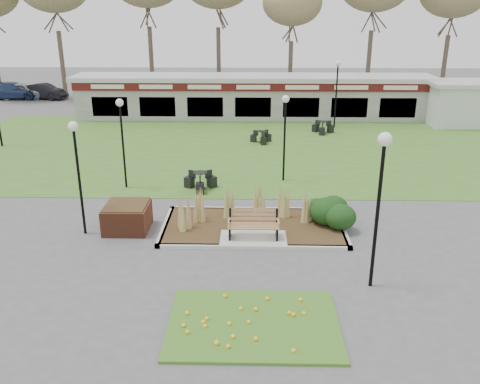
{
  "coord_description": "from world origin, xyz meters",
  "views": [
    {
      "loc": [
        -0.09,
        -15.19,
        7.41
      ],
      "look_at": [
        -0.49,
        2.0,
        1.06
      ],
      "focal_mm": 38.0,
      "sensor_mm": 36.0,
      "label": 1
    }
  ],
  "objects_px": {
    "park_bench": "(253,224)",
    "lamp_post_near_left": "(76,154)",
    "lamp_post_far_right": "(337,79)",
    "lamp_post_mid_left": "(121,124)",
    "car_black": "(44,91)",
    "bistro_set_a": "(262,139)",
    "car_silver": "(23,91)",
    "brick_planter": "(127,217)",
    "lamp_post_near_right": "(381,177)",
    "lamp_post_mid_right": "(285,119)",
    "bistro_set_d": "(323,129)",
    "food_pavilion": "(253,96)",
    "service_hut": "(461,103)",
    "car_blue": "(14,91)",
    "bistro_set_c": "(200,183)"
  },
  "relations": [
    {
      "from": "bistro_set_a",
      "to": "bistro_set_c",
      "type": "height_order",
      "value": "bistro_set_c"
    },
    {
      "from": "bistro_set_a",
      "to": "bistro_set_d",
      "type": "distance_m",
      "value": 4.46
    },
    {
      "from": "park_bench",
      "to": "lamp_post_far_right",
      "type": "relative_size",
      "value": 0.4
    },
    {
      "from": "car_black",
      "to": "service_hut",
      "type": "bearing_deg",
      "value": -90.9
    },
    {
      "from": "food_pavilion",
      "to": "car_blue",
      "type": "relative_size",
      "value": 5.13
    },
    {
      "from": "lamp_post_mid_left",
      "to": "car_blue",
      "type": "distance_m",
      "value": 26.17
    },
    {
      "from": "brick_planter",
      "to": "car_black",
      "type": "height_order",
      "value": "car_black"
    },
    {
      "from": "brick_planter",
      "to": "bistro_set_a",
      "type": "xyz_separation_m",
      "value": [
        4.89,
        12.04,
        -0.23
      ]
    },
    {
      "from": "lamp_post_near_right",
      "to": "bistro_set_c",
      "type": "distance_m",
      "value": 9.99
    },
    {
      "from": "park_bench",
      "to": "brick_planter",
      "type": "relative_size",
      "value": 1.13
    },
    {
      "from": "brick_planter",
      "to": "lamp_post_near_right",
      "type": "height_order",
      "value": "lamp_post_near_right"
    },
    {
      "from": "service_hut",
      "to": "bistro_set_c",
      "type": "height_order",
      "value": "service_hut"
    },
    {
      "from": "service_hut",
      "to": "car_black",
      "type": "height_order",
      "value": "service_hut"
    },
    {
      "from": "park_bench",
      "to": "food_pavilion",
      "type": "bearing_deg",
      "value": 90.0
    },
    {
      "from": "service_hut",
      "to": "lamp_post_mid_right",
      "type": "relative_size",
      "value": 1.15
    },
    {
      "from": "food_pavilion",
      "to": "bistro_set_c",
      "type": "xyz_separation_m",
      "value": [
        -2.25,
        -14.82,
        -1.2
      ]
    },
    {
      "from": "brick_planter",
      "to": "bistro_set_a",
      "type": "distance_m",
      "value": 13.0
    },
    {
      "from": "brick_planter",
      "to": "lamp_post_far_right",
      "type": "distance_m",
      "value": 18.85
    },
    {
      "from": "food_pavilion",
      "to": "lamp_post_near_right",
      "type": "bearing_deg",
      "value": -81.73
    },
    {
      "from": "lamp_post_mid_right",
      "to": "car_silver",
      "type": "bearing_deg",
      "value": 134.97
    },
    {
      "from": "bistro_set_c",
      "to": "bistro_set_d",
      "type": "distance_m",
      "value": 12.16
    },
    {
      "from": "bistro_set_a",
      "to": "car_silver",
      "type": "distance_m",
      "value": 24.15
    },
    {
      "from": "brick_planter",
      "to": "service_hut",
      "type": "height_order",
      "value": "service_hut"
    },
    {
      "from": "bistro_set_a",
      "to": "car_black",
      "type": "distance_m",
      "value": 22.72
    },
    {
      "from": "brick_planter",
      "to": "car_silver",
      "type": "bearing_deg",
      "value": 119.67
    },
    {
      "from": "park_bench",
      "to": "car_blue",
      "type": "relative_size",
      "value": 0.35
    },
    {
      "from": "car_silver",
      "to": "lamp_post_far_right",
      "type": "bearing_deg",
      "value": -116.08
    },
    {
      "from": "lamp_post_near_right",
      "to": "bistro_set_a",
      "type": "bearing_deg",
      "value": 100.1
    },
    {
      "from": "park_bench",
      "to": "lamp_post_near_left",
      "type": "relative_size",
      "value": 0.43
    },
    {
      "from": "car_silver",
      "to": "car_blue",
      "type": "xyz_separation_m",
      "value": [
        -0.77,
        0.0,
        0.0
      ]
    },
    {
      "from": "lamp_post_mid_right",
      "to": "lamp_post_near_left",
      "type": "bearing_deg",
      "value": -141.12
    },
    {
      "from": "lamp_post_far_right",
      "to": "lamp_post_near_left",
      "type": "bearing_deg",
      "value": -123.98
    },
    {
      "from": "food_pavilion",
      "to": "service_hut",
      "type": "relative_size",
      "value": 5.59
    },
    {
      "from": "car_blue",
      "to": "lamp_post_near_left",
      "type": "bearing_deg",
      "value": -154.69
    },
    {
      "from": "service_hut",
      "to": "car_silver",
      "type": "xyz_separation_m",
      "value": [
        -32.71,
        9.0,
        -0.76
      ]
    },
    {
      "from": "brick_planter",
      "to": "car_silver",
      "type": "height_order",
      "value": "car_silver"
    },
    {
      "from": "car_silver",
      "to": "lamp_post_near_right",
      "type": "bearing_deg",
      "value": -146.62
    },
    {
      "from": "bistro_set_a",
      "to": "car_blue",
      "type": "distance_m",
      "value": 24.79
    },
    {
      "from": "bistro_set_d",
      "to": "car_silver",
      "type": "bearing_deg",
      "value": 153.74
    },
    {
      "from": "bistro_set_d",
      "to": "car_black",
      "type": "distance_m",
      "value": 24.61
    },
    {
      "from": "lamp_post_far_right",
      "to": "car_blue",
      "type": "distance_m",
      "value": 27.22
    },
    {
      "from": "bistro_set_a",
      "to": "bistro_set_c",
      "type": "xyz_separation_m",
      "value": [
        -2.74,
        -7.9,
        0.03
      ]
    },
    {
      "from": "bistro_set_d",
      "to": "bistro_set_a",
      "type": "bearing_deg",
      "value": -147.94
    },
    {
      "from": "service_hut",
      "to": "bistro_set_a",
      "type": "distance_m",
      "value": 13.97
    },
    {
      "from": "bistro_set_a",
      "to": "car_blue",
      "type": "bearing_deg",
      "value": 145.71
    },
    {
      "from": "park_bench",
      "to": "lamp_post_near_left",
      "type": "xyz_separation_m",
      "value": [
        -5.8,
        0.39,
        2.27
      ]
    },
    {
      "from": "bistro_set_c",
      "to": "lamp_post_near_left",
      "type": "bearing_deg",
      "value": -128.29
    },
    {
      "from": "bistro_set_d",
      "to": "lamp_post_mid_left",
      "type": "bearing_deg",
      "value": -134.03
    },
    {
      "from": "lamp_post_mid_left",
      "to": "car_blue",
      "type": "height_order",
      "value": "lamp_post_mid_left"
    },
    {
      "from": "lamp_post_mid_left",
      "to": "car_black",
      "type": "relative_size",
      "value": 0.99
    }
  ]
}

